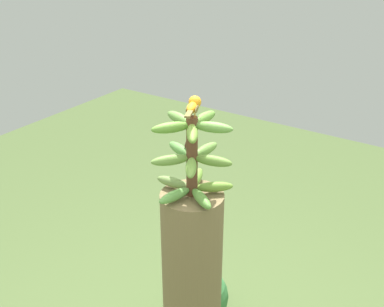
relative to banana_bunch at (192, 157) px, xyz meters
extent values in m
cylinder|color=brown|center=(0.00, 0.00, 0.00)|extent=(0.05, 0.05, 0.34)
ellipsoid|color=#6C9D36|center=(-0.03, 0.09, -0.14)|extent=(0.10, 0.16, 0.04)
ellipsoid|color=olive|center=(-0.09, -0.01, -0.14)|extent=(0.16, 0.05, 0.04)
ellipsoid|color=#629D46|center=(-0.02, -0.09, -0.14)|extent=(0.08, 0.16, 0.04)
ellipsoid|color=#5C903B|center=(0.08, -0.05, -0.14)|extent=(0.15, 0.12, 0.04)
ellipsoid|color=olive|center=(0.07, 0.06, -0.14)|extent=(0.15, 0.13, 0.04)
ellipsoid|color=olive|center=(0.05, -0.08, 0.00)|extent=(0.12, 0.16, 0.04)
ellipsoid|color=olive|center=(0.09, 0.02, 0.00)|extent=(0.16, 0.08, 0.04)
ellipsoid|color=#699640|center=(0.01, 0.09, 0.00)|extent=(0.05, 0.16, 0.04)
ellipsoid|color=#5C9645|center=(-0.08, 0.03, 0.00)|extent=(0.16, 0.10, 0.04)
ellipsoid|color=olive|center=(-0.06, -0.07, 0.00)|extent=(0.13, 0.15, 0.04)
ellipsoid|color=olive|center=(0.05, -0.07, 0.14)|extent=(0.12, 0.15, 0.04)
ellipsoid|color=#679B42|center=(0.08, 0.02, 0.14)|extent=(0.16, 0.09, 0.04)
ellipsoid|color=#629638|center=(0.00, 0.08, 0.14)|extent=(0.05, 0.16, 0.04)
ellipsoid|color=#5F8C3E|center=(-0.08, 0.03, 0.14)|extent=(0.16, 0.09, 0.04)
ellipsoid|color=#629735|center=(-0.05, -0.07, 0.14)|extent=(0.13, 0.15, 0.04)
cone|color=#4C2D1E|center=(-0.04, 0.03, 0.05)|extent=(0.04, 0.04, 0.06)
cylinder|color=#C68933|center=(0.01, 0.00, 0.18)|extent=(0.00, 0.01, 0.02)
cylinder|color=#C68933|center=(-0.01, 0.00, 0.18)|extent=(0.01, 0.01, 0.02)
ellipsoid|color=orange|center=(0.00, 0.00, 0.21)|extent=(0.07, 0.10, 0.04)
ellipsoid|color=brown|center=(0.02, 0.00, 0.21)|extent=(0.03, 0.07, 0.02)
ellipsoid|color=brown|center=(-0.01, -0.01, 0.21)|extent=(0.03, 0.07, 0.02)
cube|color=brown|center=(0.03, -0.07, 0.21)|extent=(0.04, 0.07, 0.01)
sphere|color=orange|center=(-0.01, 0.04, 0.22)|extent=(0.05, 0.05, 0.05)
sphere|color=black|center=(-0.03, 0.04, 0.22)|extent=(0.01, 0.01, 0.01)
cone|color=orange|center=(-0.02, 0.07, 0.22)|extent=(0.03, 0.03, 0.02)
sphere|color=#387A3D|center=(-0.31, 0.55, -1.28)|extent=(0.36, 0.36, 0.36)
camera|label=1|loc=(0.95, -1.42, 0.84)|focal=44.98mm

